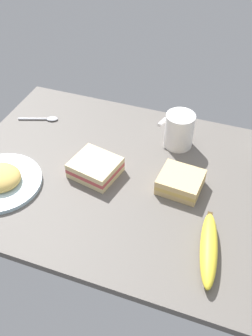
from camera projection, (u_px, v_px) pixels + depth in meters
tabletop at (126, 179)px, 102.31cm from camera, size 90.00×64.00×2.00cm
plate_of_food at (0, 180)px, 98.51cm from camera, size 21.49×21.49×4.73cm
coffee_mug_black at (179, 130)px, 107.71cm from camera, size 10.55×8.20×10.28cm
sandwich_main at (95, 167)px, 100.88cm from camera, size 13.65×12.74×4.40cm
sandwich_side at (181, 182)px, 96.94cm from camera, size 11.39×10.42×4.40cm
banana at (209, 248)px, 82.60cm from camera, size 7.06×20.30×3.84cm
spoon at (45, 119)px, 119.85cm from camera, size 12.27×5.61×0.80cm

